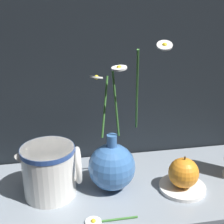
# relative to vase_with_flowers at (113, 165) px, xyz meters

# --- Properties ---
(ground_plane) EXTENTS (6.00, 6.00, 0.00)m
(ground_plane) POSITION_rel_vase_with_flowers_xyz_m (-0.00, 0.00, -0.08)
(ground_plane) COLOR black
(shelf) EXTENTS (0.83, 0.33, 0.01)m
(shelf) POSITION_rel_vase_with_flowers_xyz_m (-0.00, 0.00, -0.07)
(shelf) COLOR gray
(shelf) RESTS_ON ground_plane
(vase_with_flowers) EXTENTS (0.19, 0.13, 0.38)m
(vase_with_flowers) POSITION_rel_vase_with_flowers_xyz_m (0.00, 0.00, 0.00)
(vase_with_flowers) COLOR #3F72B7
(vase_with_flowers) RESTS_ON shelf
(ceramic_pitcher) EXTENTS (0.15, 0.13, 0.14)m
(ceramic_pitcher) POSITION_rel_vase_with_flowers_xyz_m (-0.16, 0.00, 0.01)
(ceramic_pitcher) COLOR white
(ceramic_pitcher) RESTS_ON shelf
(saucer_plate) EXTENTS (0.12, 0.12, 0.01)m
(saucer_plate) POSITION_rel_vase_with_flowers_xyz_m (0.17, -0.04, -0.06)
(saucer_plate) COLOR white
(saucer_plate) RESTS_ON shelf
(orange_fruit) EXTENTS (0.08, 0.08, 0.08)m
(orange_fruit) POSITION_rel_vase_with_flowers_xyz_m (0.17, -0.04, -0.02)
(orange_fruit) COLOR orange
(orange_fruit) RESTS_ON saucer_plate
(loose_daisy) EXTENTS (0.12, 0.04, 0.01)m
(loose_daisy) POSITION_rel_vase_with_flowers_xyz_m (-0.05, -0.12, -0.06)
(loose_daisy) COLOR #3D7A33
(loose_daisy) RESTS_ON shelf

